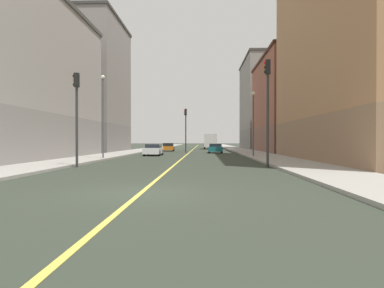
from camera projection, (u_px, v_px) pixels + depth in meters
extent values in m
plane|color=#2F372C|center=(141.00, 193.00, 11.46)|extent=(400.00, 400.00, 0.00)
cube|color=#9E9B93|center=(241.00, 150.00, 60.15)|extent=(3.99, 168.00, 0.15)
cube|color=#9E9B93|center=(143.00, 150.00, 60.71)|extent=(3.99, 168.00, 0.15)
cube|color=#E5D14C|center=(192.00, 150.00, 60.43)|extent=(0.16, 154.00, 0.01)
cube|color=#8F6B4F|center=(367.00, 139.00, 28.66)|extent=(9.92, 23.49, 3.60)
cube|color=#A8754C|center=(368.00, 13.00, 28.55)|extent=(9.92, 23.49, 16.96)
cube|color=brown|center=(295.00, 139.00, 51.12)|extent=(9.92, 18.94, 3.73)
cube|color=#93513D|center=(295.00, 94.00, 51.05)|extent=(9.92, 18.94, 9.62)
cube|color=#42241B|center=(295.00, 59.00, 51.00)|extent=(10.22, 19.24, 0.40)
cube|color=slate|center=(268.00, 139.00, 72.67)|extent=(9.92, 18.73, 3.96)
cube|color=gray|center=(268.00, 96.00, 72.58)|extent=(9.92, 18.73, 14.09)
cube|color=#3B3937|center=(268.00, 61.00, 72.50)|extent=(10.22, 19.03, 0.40)
cube|color=gray|center=(7.00, 137.00, 31.03)|extent=(9.92, 23.82, 4.02)
cube|color=#9E9993|center=(6.00, 56.00, 30.96)|extent=(9.92, 23.82, 10.28)
cube|color=slate|center=(88.00, 138.00, 52.96)|extent=(9.92, 14.92, 4.09)
cube|color=gray|center=(88.00, 74.00, 52.86)|extent=(9.92, 14.92, 15.30)
cube|color=#3B3937|center=(88.00, 22.00, 52.78)|extent=(10.22, 15.22, 0.40)
cylinder|color=#2D2D2D|center=(268.00, 121.00, 21.99)|extent=(0.16, 0.16, 5.87)
cube|color=black|center=(268.00, 67.00, 21.95)|extent=(0.28, 0.32, 0.90)
sphere|color=red|center=(265.00, 63.00, 21.96)|extent=(0.20, 0.20, 0.20)
sphere|color=#352204|center=(265.00, 67.00, 21.96)|extent=(0.20, 0.20, 0.20)
sphere|color=black|center=(265.00, 72.00, 21.96)|extent=(0.20, 0.20, 0.20)
cylinder|color=#2D2D2D|center=(77.00, 127.00, 22.40)|extent=(0.16, 0.16, 5.13)
cube|color=black|center=(77.00, 80.00, 22.37)|extent=(0.28, 0.32, 0.90)
sphere|color=#320404|center=(74.00, 76.00, 22.37)|extent=(0.20, 0.20, 0.20)
sphere|color=orange|center=(74.00, 80.00, 22.37)|extent=(0.20, 0.20, 0.20)
sphere|color=black|center=(74.00, 85.00, 22.37)|extent=(0.20, 0.20, 0.20)
cylinder|color=#2D2D2D|center=(186.00, 134.00, 48.81)|extent=(0.16, 0.16, 5.23)
cube|color=black|center=(186.00, 112.00, 48.78)|extent=(0.28, 0.32, 0.90)
sphere|color=red|center=(185.00, 110.00, 48.78)|extent=(0.20, 0.20, 0.20)
sphere|color=#352204|center=(185.00, 112.00, 48.79)|extent=(0.20, 0.20, 0.20)
sphere|color=black|center=(185.00, 114.00, 48.79)|extent=(0.20, 0.20, 0.20)
cylinder|color=#4C4C51|center=(253.00, 125.00, 35.45)|extent=(0.14, 0.14, 6.19)
sphere|color=#EAEACC|center=(253.00, 93.00, 35.42)|extent=(0.36, 0.36, 0.36)
cylinder|color=#4C4C51|center=(103.00, 118.00, 31.70)|extent=(0.14, 0.14, 7.16)
sphere|color=#EAEACC|center=(103.00, 77.00, 31.67)|extent=(0.36, 0.36, 0.36)
cube|color=#196670|center=(216.00, 149.00, 48.32)|extent=(2.02, 4.09, 0.65)
cube|color=black|center=(216.00, 145.00, 48.31)|extent=(1.72, 1.83, 0.41)
cylinder|color=black|center=(209.00, 150.00, 49.62)|extent=(0.24, 0.65, 0.64)
cylinder|color=black|center=(222.00, 150.00, 49.50)|extent=(0.24, 0.65, 0.64)
cylinder|color=black|center=(209.00, 151.00, 47.13)|extent=(0.24, 0.65, 0.64)
cylinder|color=black|center=(222.00, 151.00, 47.01)|extent=(0.24, 0.65, 0.64)
cube|color=orange|center=(168.00, 148.00, 56.55)|extent=(2.00, 4.21, 0.57)
cube|color=black|center=(168.00, 145.00, 56.63)|extent=(1.69, 1.89, 0.51)
cylinder|color=black|center=(164.00, 149.00, 57.83)|extent=(0.25, 0.65, 0.64)
cylinder|color=black|center=(174.00, 149.00, 57.84)|extent=(0.25, 0.65, 0.64)
cylinder|color=black|center=(162.00, 149.00, 55.26)|extent=(0.25, 0.65, 0.64)
cylinder|color=black|center=(173.00, 149.00, 55.28)|extent=(0.25, 0.65, 0.64)
cube|color=white|center=(153.00, 151.00, 40.09)|extent=(1.82, 4.51, 0.65)
cube|color=black|center=(154.00, 146.00, 40.18)|extent=(1.60, 2.28, 0.43)
cylinder|color=black|center=(148.00, 152.00, 41.52)|extent=(0.22, 0.64, 0.64)
cylinder|color=black|center=(162.00, 152.00, 41.46)|extent=(0.22, 0.64, 0.64)
cylinder|color=black|center=(144.00, 153.00, 38.72)|extent=(0.22, 0.64, 0.64)
cylinder|color=black|center=(159.00, 153.00, 38.67)|extent=(0.22, 0.64, 0.64)
cube|color=maroon|center=(210.00, 142.00, 73.66)|extent=(2.49, 2.15, 2.11)
cube|color=silver|center=(210.00, 140.00, 69.60)|extent=(2.49, 5.06, 2.54)
cylinder|color=black|center=(204.00, 147.00, 73.33)|extent=(0.30, 0.90, 0.90)
cylinder|color=black|center=(215.00, 147.00, 73.25)|extent=(0.30, 0.90, 0.90)
cylinder|color=black|center=(204.00, 147.00, 68.58)|extent=(0.30, 0.90, 0.90)
cylinder|color=black|center=(216.00, 147.00, 68.50)|extent=(0.30, 0.90, 0.90)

